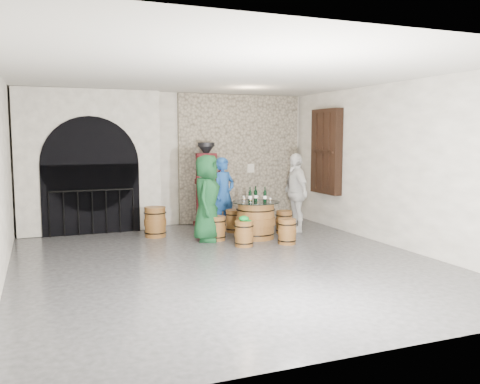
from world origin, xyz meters
name	(u,v)px	position (x,y,z in m)	size (l,w,h in m)	color
ground	(227,262)	(0.00, 0.00, 0.00)	(8.00, 8.00, 0.00)	#313133
wall_back	(170,159)	(0.00, 4.00, 1.60)	(8.00, 8.00, 0.00)	white
wall_front	(370,195)	(0.00, -4.00, 1.60)	(8.00, 8.00, 0.00)	white
wall_right	(396,165)	(3.50, 0.00, 1.60)	(8.00, 8.00, 0.00)	white
ceiling	(227,73)	(0.00, 0.00, 3.20)	(8.00, 8.00, 0.00)	beige
stone_facing_panel	(240,158)	(1.80, 3.94, 1.60)	(3.20, 0.12, 3.18)	#ACA089
arched_opening	(89,162)	(-1.90, 3.74, 1.58)	(3.10, 0.60, 3.19)	white
shuttered_window	(326,151)	(3.38, 2.40, 1.80)	(0.23, 1.10, 2.00)	black
barrel_table	(256,220)	(1.28, 1.73, 0.39)	(1.02, 1.02, 0.78)	brown
barrel_stool_left	(217,228)	(0.44, 1.83, 0.25)	(0.39, 0.39, 0.51)	brown
barrel_stool_far	(234,221)	(1.10, 2.56, 0.25)	(0.39, 0.39, 0.51)	brown
barrel_stool_right	(284,222)	(2.09, 1.99, 0.25)	(0.39, 0.39, 0.51)	brown
barrel_stool_near_right	(287,232)	(1.64, 0.96, 0.25)	(0.39, 0.39, 0.51)	brown
barrel_stool_near_left	(244,234)	(0.75, 1.07, 0.25)	(0.39, 0.39, 0.51)	brown
green_cap	(244,219)	(0.75, 1.07, 0.55)	(0.24, 0.20, 0.11)	#0C8C2D
person_green	(207,198)	(0.24, 1.86, 0.89)	(0.87, 0.57, 1.79)	#134421
person_blue	(224,194)	(1.01, 2.97, 0.84)	(0.61, 0.40, 1.67)	#1B4B98
person_white	(295,193)	(2.43, 2.10, 0.89)	(1.04, 0.44, 1.78)	silver
wine_bottle_left	(250,196)	(1.15, 1.72, 0.91)	(0.08, 0.08, 0.32)	black
wine_bottle_center	(265,196)	(1.44, 1.60, 0.91)	(0.08, 0.08, 0.32)	black
wine_bottle_right	(256,195)	(1.31, 1.79, 0.91)	(0.08, 0.08, 0.32)	black
tasting_glass_a	(251,200)	(1.11, 1.61, 0.83)	(0.05, 0.05, 0.10)	#C57126
tasting_glass_b	(266,199)	(1.52, 1.75, 0.83)	(0.05, 0.05, 0.10)	#C57126
tasting_glass_c	(243,198)	(1.14, 2.06, 0.83)	(0.05, 0.05, 0.10)	#C57126
tasting_glass_d	(258,198)	(1.41, 1.93, 0.83)	(0.05, 0.05, 0.10)	#C57126
tasting_glass_e	(270,200)	(1.52, 1.50, 0.83)	(0.05, 0.05, 0.10)	#C57126
tasting_glass_f	(244,200)	(1.05, 1.79, 0.83)	(0.05, 0.05, 0.10)	#C57126
side_barrel	(155,222)	(-0.67, 2.66, 0.32)	(0.49, 0.49, 0.65)	brown
corking_press	(206,178)	(0.76, 3.50, 1.17)	(0.83, 0.46, 2.01)	#4E0D12
control_box	(250,168)	(2.05, 3.86, 1.35)	(0.18, 0.10, 0.22)	silver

